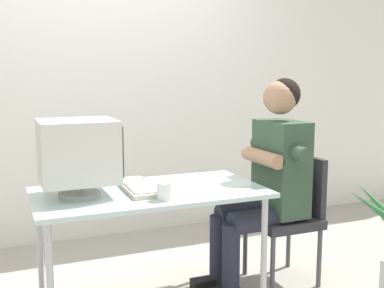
{
  "coord_description": "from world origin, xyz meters",
  "views": [
    {
      "loc": [
        -0.77,
        -2.5,
        1.36
      ],
      "look_at": [
        0.26,
        0.0,
        0.96
      ],
      "focal_mm": 44.2,
      "sensor_mm": 36.0,
      "label": 1
    }
  ],
  "objects_px": {
    "crt_monitor": "(79,152)",
    "keyboard": "(138,187)",
    "office_chair": "(290,211)",
    "desk": "(150,201)",
    "desk_mug": "(165,191)",
    "person_seated": "(268,174)"
  },
  "relations": [
    {
      "from": "crt_monitor",
      "to": "keyboard",
      "type": "xyz_separation_m",
      "value": [
        0.33,
        0.01,
        -0.22
      ]
    },
    {
      "from": "keyboard",
      "to": "office_chair",
      "type": "relative_size",
      "value": 0.57
    },
    {
      "from": "desk",
      "to": "desk_mug",
      "type": "height_order",
      "value": "desk_mug"
    },
    {
      "from": "keyboard",
      "to": "desk_mug",
      "type": "xyz_separation_m",
      "value": [
        0.07,
        -0.26,
        0.03
      ]
    },
    {
      "from": "crt_monitor",
      "to": "office_chair",
      "type": "height_order",
      "value": "crt_monitor"
    },
    {
      "from": "keyboard",
      "to": "office_chair",
      "type": "xyz_separation_m",
      "value": [
        1.02,
        -0.01,
        -0.25
      ]
    },
    {
      "from": "desk_mug",
      "to": "desk",
      "type": "bearing_deg",
      "value": 93.46
    },
    {
      "from": "keyboard",
      "to": "person_seated",
      "type": "distance_m",
      "value": 0.85
    },
    {
      "from": "crt_monitor",
      "to": "office_chair",
      "type": "xyz_separation_m",
      "value": [
        1.35,
        -0.0,
        -0.47
      ]
    },
    {
      "from": "office_chair",
      "to": "desk_mug",
      "type": "bearing_deg",
      "value": -165.25
    },
    {
      "from": "keyboard",
      "to": "desk_mug",
      "type": "bearing_deg",
      "value": -75.15
    },
    {
      "from": "desk_mug",
      "to": "office_chair",
      "type": "bearing_deg",
      "value": 14.75
    },
    {
      "from": "desk_mug",
      "to": "person_seated",
      "type": "bearing_deg",
      "value": 17.81
    },
    {
      "from": "crt_monitor",
      "to": "desk_mug",
      "type": "height_order",
      "value": "crt_monitor"
    },
    {
      "from": "desk",
      "to": "crt_monitor",
      "type": "relative_size",
      "value": 3.14
    },
    {
      "from": "person_seated",
      "to": "desk_mug",
      "type": "distance_m",
      "value": 0.82
    },
    {
      "from": "keyboard",
      "to": "person_seated",
      "type": "xyz_separation_m",
      "value": [
        0.85,
        -0.01,
        0.01
      ]
    },
    {
      "from": "desk",
      "to": "office_chair",
      "type": "xyz_separation_m",
      "value": [
        0.97,
        0.03,
        -0.17
      ]
    },
    {
      "from": "desk",
      "to": "office_chair",
      "type": "height_order",
      "value": "office_chair"
    },
    {
      "from": "keyboard",
      "to": "crt_monitor",
      "type": "bearing_deg",
      "value": -178.47
    },
    {
      "from": "crt_monitor",
      "to": "person_seated",
      "type": "height_order",
      "value": "person_seated"
    },
    {
      "from": "desk",
      "to": "desk_mug",
      "type": "relative_size",
      "value": 13.01
    }
  ]
}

